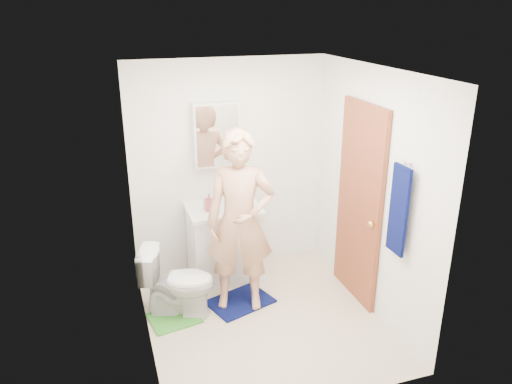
% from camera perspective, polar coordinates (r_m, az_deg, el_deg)
% --- Properties ---
extents(floor, '(2.20, 2.40, 0.02)m').
position_cam_1_polar(floor, '(5.09, 0.82, -14.29)').
color(floor, beige).
rests_on(floor, ground).
extents(ceiling, '(2.20, 2.40, 0.02)m').
position_cam_1_polar(ceiling, '(4.20, 0.99, 13.86)').
color(ceiling, white).
rests_on(ceiling, ground).
extents(wall_back, '(2.20, 0.02, 2.40)m').
position_cam_1_polar(wall_back, '(5.60, -3.11, 2.88)').
color(wall_back, white).
rests_on(wall_back, ground).
extents(wall_front, '(2.20, 0.02, 2.40)m').
position_cam_1_polar(wall_front, '(3.50, 7.39, -8.73)').
color(wall_front, white).
rests_on(wall_front, ground).
extents(wall_left, '(0.02, 2.40, 2.40)m').
position_cam_1_polar(wall_left, '(4.31, -13.24, -3.28)').
color(wall_left, white).
rests_on(wall_left, ground).
extents(wall_right, '(0.02, 2.40, 2.40)m').
position_cam_1_polar(wall_right, '(4.96, 13.13, -0.05)').
color(wall_right, white).
rests_on(wall_right, ground).
extents(vanity_cabinet, '(0.75, 0.55, 0.80)m').
position_cam_1_polar(vanity_cabinet, '(5.60, -3.65, -5.97)').
color(vanity_cabinet, white).
rests_on(vanity_cabinet, floor).
extents(countertop, '(0.79, 0.59, 0.05)m').
position_cam_1_polar(countertop, '(5.42, -3.75, -1.96)').
color(countertop, white).
rests_on(countertop, vanity_cabinet).
extents(sink_basin, '(0.40, 0.40, 0.03)m').
position_cam_1_polar(sink_basin, '(5.42, -3.76, -1.81)').
color(sink_basin, white).
rests_on(sink_basin, countertop).
extents(faucet, '(0.03, 0.03, 0.12)m').
position_cam_1_polar(faucet, '(5.56, -4.24, -0.47)').
color(faucet, silver).
rests_on(faucet, countertop).
extents(medicine_cabinet, '(0.50, 0.12, 0.70)m').
position_cam_1_polar(medicine_cabinet, '(5.39, -4.55, 6.56)').
color(medicine_cabinet, white).
rests_on(medicine_cabinet, wall_back).
extents(mirror_panel, '(0.46, 0.01, 0.66)m').
position_cam_1_polar(mirror_panel, '(5.33, -4.39, 6.40)').
color(mirror_panel, white).
rests_on(mirror_panel, wall_back).
extents(door, '(0.05, 0.80, 2.05)m').
position_cam_1_polar(door, '(5.12, 11.69, -1.37)').
color(door, '#A44D2D').
rests_on(door, ground).
extents(door_knob, '(0.07, 0.07, 0.07)m').
position_cam_1_polar(door_knob, '(4.88, 13.04, -3.58)').
color(door_knob, gold).
rests_on(door_knob, door).
extents(towel, '(0.03, 0.24, 0.80)m').
position_cam_1_polar(towel, '(4.46, 15.99, -2.02)').
color(towel, '#070E48').
rests_on(towel, wall_right).
extents(towel_hook, '(0.06, 0.02, 0.02)m').
position_cam_1_polar(towel_hook, '(4.34, 16.97, 3.17)').
color(towel_hook, silver).
rests_on(towel_hook, wall_right).
extents(toilet, '(0.80, 0.61, 0.72)m').
position_cam_1_polar(toilet, '(5.02, -8.92, -10.10)').
color(toilet, white).
rests_on(toilet, floor).
extents(bath_mat, '(0.74, 0.63, 0.02)m').
position_cam_1_polar(bath_mat, '(5.31, -1.82, -12.40)').
color(bath_mat, '#070E48').
rests_on(bath_mat, floor).
extents(green_rug, '(0.53, 0.47, 0.02)m').
position_cam_1_polar(green_rug, '(5.13, -9.31, -14.05)').
color(green_rug, green).
rests_on(green_rug, floor).
extents(soap_dispenser, '(0.10, 0.10, 0.19)m').
position_cam_1_polar(soap_dispenser, '(5.30, -5.42, -1.16)').
color(soap_dispenser, '#B85658').
rests_on(soap_dispenser, countertop).
extents(toothbrush_cup, '(0.14, 0.14, 0.09)m').
position_cam_1_polar(toothbrush_cup, '(5.55, -1.36, -0.61)').
color(toothbrush_cup, '#5D3A80').
rests_on(toothbrush_cup, countertop).
extents(man, '(0.77, 0.62, 1.82)m').
position_cam_1_polar(man, '(4.83, -1.83, -3.47)').
color(man, tan).
rests_on(man, bath_mat).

